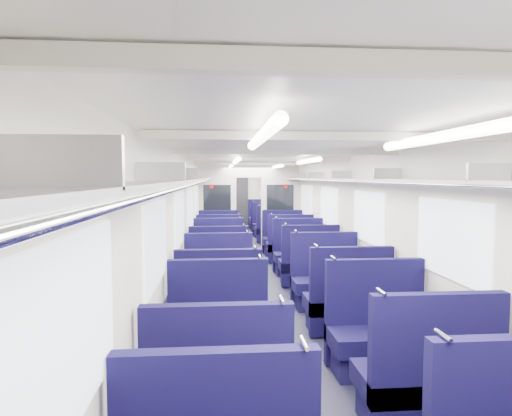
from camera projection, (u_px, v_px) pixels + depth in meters
name	position (u px, v px, depth m)	size (l,w,h in m)	color
floor	(258.00, 271.00, 9.29)	(2.80, 18.00, 0.01)	black
ceiling	(258.00, 161.00, 9.12)	(2.80, 18.00, 0.01)	white
wall_left	(191.00, 217.00, 9.08)	(0.02, 18.00, 2.35)	beige
dado_left	(193.00, 256.00, 9.14)	(0.03, 17.90, 0.70)	black
wall_right	(323.00, 216.00, 9.32)	(0.02, 18.00, 2.35)	beige
dado_right	(322.00, 254.00, 9.38)	(0.03, 17.90, 0.70)	black
wall_far	(239.00, 197.00, 18.15)	(2.80, 0.02, 2.35)	beige
luggage_rack_left	(200.00, 179.00, 9.04)	(0.36, 17.40, 0.18)	#B2B5BA
luggage_rack_right	(315.00, 179.00, 9.25)	(0.36, 17.40, 0.18)	#B2B5BA
windows	(260.00, 207.00, 8.73)	(2.78, 15.60, 0.75)	white
ceiling_fittings	(259.00, 163.00, 8.86)	(2.70, 16.06, 0.11)	beige
end_door	(239.00, 201.00, 18.10)	(0.75, 0.06, 2.00)	black
bulkhead	(249.00, 205.00, 12.08)	(2.80, 0.10, 2.35)	beige
seat_4	(218.00, 403.00, 3.17)	(1.06, 0.58, 1.18)	#0F0B39
seat_5	(427.00, 385.00, 3.45)	(1.06, 0.58, 1.18)	#0F0B39
seat_6	(218.00, 337.00, 4.50)	(1.06, 0.58, 1.18)	#0F0B39
seat_7	(378.00, 336.00, 4.51)	(1.06, 0.58, 1.18)	#0F0B39
seat_8	(219.00, 309.00, 5.42)	(1.06, 0.58, 1.18)	#0F0B39
seat_9	(347.00, 305.00, 5.60)	(1.06, 0.58, 1.18)	#0F0B39
seat_10	(219.00, 285.00, 6.65)	(1.06, 0.58, 1.18)	#0F0B39
seat_11	(326.00, 283.00, 6.74)	(1.06, 0.58, 1.18)	#0F0B39
seat_12	(219.00, 268.00, 7.86)	(1.06, 0.58, 1.18)	#0F0B39
seat_13	(309.00, 266.00, 8.05)	(1.06, 0.58, 1.18)	#0F0B39
seat_14	(219.00, 256.00, 9.08)	(1.06, 0.58, 1.18)	#0F0B39
seat_15	(299.00, 256.00, 9.04)	(1.06, 0.58, 1.18)	#0F0B39
seat_16	(219.00, 247.00, 10.22)	(1.06, 0.58, 1.18)	#0F0B39
seat_17	(290.00, 247.00, 10.23)	(1.06, 0.58, 1.18)	#0F0B39
seat_18	(219.00, 241.00, 11.23)	(1.06, 0.58, 1.18)	#0F0B39
seat_19	(283.00, 240.00, 11.31)	(1.06, 0.58, 1.18)	#0F0B39
seat_20	(219.00, 230.00, 13.40)	(1.06, 0.58, 1.18)	#0F0B39
seat_21	(273.00, 231.00, 13.34)	(1.06, 0.58, 1.18)	#0F0B39
seat_22	(219.00, 227.00, 14.35)	(1.06, 0.58, 1.18)	#0F0B39
seat_23	(268.00, 226.00, 14.65)	(1.06, 0.58, 1.18)	#0F0B39
seat_24	(219.00, 223.00, 15.49)	(1.06, 0.58, 1.18)	#0F0B39
seat_25	(265.00, 222.00, 15.82)	(1.06, 0.58, 1.18)	#0F0B39
seat_26	(219.00, 220.00, 16.62)	(1.06, 0.58, 1.18)	#0F0B39
seat_27	(262.00, 219.00, 16.86)	(1.06, 0.58, 1.18)	#0F0B39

